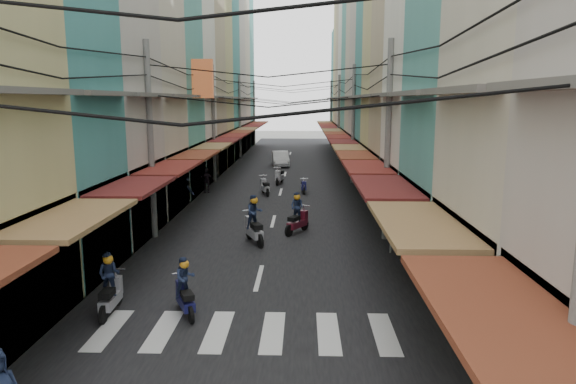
% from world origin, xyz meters
% --- Properties ---
extents(ground, '(160.00, 160.00, 0.00)m').
position_xyz_m(ground, '(0.00, 0.00, 0.00)').
color(ground, slate).
rests_on(ground, ground).
extents(road, '(10.00, 80.00, 0.02)m').
position_xyz_m(road, '(0.00, 20.00, 0.01)').
color(road, black).
rests_on(road, ground).
extents(sidewalk_left, '(3.00, 80.00, 0.06)m').
position_xyz_m(sidewalk_left, '(-6.50, 20.00, 0.03)').
color(sidewalk_left, gray).
rests_on(sidewalk_left, ground).
extents(sidewalk_right, '(3.00, 80.00, 0.06)m').
position_xyz_m(sidewalk_right, '(6.50, 20.00, 0.03)').
color(sidewalk_right, gray).
rests_on(sidewalk_right, ground).
extents(crosswalk, '(7.55, 2.40, 0.01)m').
position_xyz_m(crosswalk, '(-0.00, -6.00, 0.03)').
color(crosswalk, silver).
rests_on(crosswalk, ground).
extents(building_row_left, '(7.80, 67.67, 23.70)m').
position_xyz_m(building_row_left, '(-7.92, 16.56, 9.78)').
color(building_row_left, silver).
rests_on(building_row_left, ground).
extents(building_row_right, '(7.80, 68.98, 22.59)m').
position_xyz_m(building_row_right, '(7.92, 16.45, 9.41)').
color(building_row_right, teal).
rests_on(building_row_right, ground).
extents(utility_poles, '(10.20, 66.13, 8.20)m').
position_xyz_m(utility_poles, '(0.00, 15.01, 6.59)').
color(utility_poles, slate).
rests_on(utility_poles, ground).
extents(white_car, '(4.78, 2.26, 1.63)m').
position_xyz_m(white_car, '(-0.60, 27.21, 0.00)').
color(white_car, '#BBBCC0').
rests_on(white_car, ground).
extents(bicycle, '(1.81, 0.82, 1.21)m').
position_xyz_m(bicycle, '(7.50, 3.00, 0.00)').
color(bicycle, black).
rests_on(bicycle, ground).
extents(moving_scooters, '(5.67, 24.11, 2.00)m').
position_xyz_m(moving_scooters, '(-0.78, 3.71, 0.54)').
color(moving_scooters, black).
rests_on(moving_scooters, ground).
extents(parked_scooters, '(13.41, 12.58, 1.00)m').
position_xyz_m(parked_scooters, '(3.46, -4.51, 0.46)').
color(parked_scooters, black).
rests_on(parked_scooters, ground).
extents(pedestrians, '(12.54, 24.92, 2.18)m').
position_xyz_m(pedestrians, '(-3.38, 2.25, 1.03)').
color(pedestrians, '#261D27').
rests_on(pedestrians, ground).
extents(market_umbrella, '(2.05, 2.05, 2.16)m').
position_xyz_m(market_umbrella, '(7.20, -1.84, 1.90)').
color(market_umbrella, '#B2B2B7').
rests_on(market_umbrella, ground).
extents(traffic_sign, '(0.10, 0.59, 2.68)m').
position_xyz_m(traffic_sign, '(4.78, 0.96, 1.93)').
color(traffic_sign, slate).
rests_on(traffic_sign, ground).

